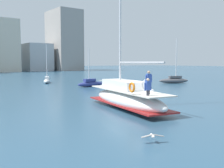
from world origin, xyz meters
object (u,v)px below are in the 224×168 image
moored_ketch_distant (47,80)px  moored_cutter_left (91,83)px  seagull (153,136)px  mooring_buoy (151,92)px  moored_cutter_right (174,80)px  main_sailboat (127,97)px

moored_ketch_distant → moored_cutter_left: bearing=-76.0°
seagull → mooring_buoy: 17.95m
moored_cutter_right → moored_ketch_distant: (-17.36, 13.38, -0.07)m
moored_cutter_left → seagull: moored_cutter_left is taller
main_sailboat → seagull: size_ratio=13.27×
main_sailboat → moored_ketch_distant: main_sailboat is taller
main_sailboat → mooring_buoy: size_ratio=13.44×
seagull → main_sailboat: bearing=57.8°
moored_cutter_left → moored_ketch_distant: bearing=104.0°
seagull → moored_cutter_right: bearing=38.7°
moored_ketch_distant → main_sailboat: bearing=-100.2°
moored_ketch_distant → mooring_buoy: 22.52m
moored_cutter_left → mooring_buoy: moored_cutter_left is taller
moored_cutter_left → moored_ketch_distant: moored_ketch_distant is taller
moored_ketch_distant → seagull: bearing=-105.4°
main_sailboat → moored_ketch_distant: bearing=79.8°
moored_cutter_right → moored_cutter_left: bearing=167.9°
moored_cutter_left → moored_ketch_distant: (-2.55, 10.20, 0.00)m
moored_cutter_right → seagull: (-27.04, -21.66, -0.24)m
moored_cutter_left → seagull: (-12.23, -24.83, -0.17)m
main_sailboat → seagull: main_sailboat is taller
main_sailboat → mooring_buoy: (7.96, 5.24, -0.68)m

